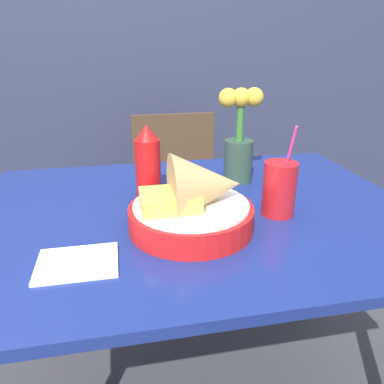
% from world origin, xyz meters
% --- Properties ---
extents(wall_window, '(7.00, 0.06, 2.60)m').
position_xyz_m(wall_window, '(0.00, 1.26, 1.30)').
color(wall_window, '#2D334C').
rests_on(wall_window, ground_plane).
extents(dining_table, '(1.14, 0.84, 0.75)m').
position_xyz_m(dining_table, '(0.00, 0.00, 0.65)').
color(dining_table, navy).
rests_on(dining_table, ground_plane).
extents(chair_far_window, '(0.40, 0.40, 0.83)m').
position_xyz_m(chair_far_window, '(0.08, 0.81, 0.50)').
color(chair_far_window, '#473323').
rests_on(chair_far_window, ground_plane).
extents(food_basket, '(0.29, 0.29, 0.18)m').
position_xyz_m(food_basket, '(-0.02, -0.11, 0.81)').
color(food_basket, red).
rests_on(food_basket, dining_table).
extents(ketchup_bottle, '(0.07, 0.07, 0.20)m').
position_xyz_m(ketchup_bottle, '(-0.11, 0.10, 0.85)').
color(ketchup_bottle, red).
rests_on(ketchup_bottle, dining_table).
extents(drink_cup, '(0.08, 0.08, 0.23)m').
position_xyz_m(drink_cup, '(0.19, -0.07, 0.81)').
color(drink_cup, red).
rests_on(drink_cup, dining_table).
extents(flower_vase, '(0.13, 0.09, 0.28)m').
position_xyz_m(flower_vase, '(0.17, 0.18, 0.88)').
color(flower_vase, '#2D4738').
rests_on(flower_vase, dining_table).
extents(napkin, '(0.16, 0.12, 0.01)m').
position_xyz_m(napkin, '(-0.28, -0.21, 0.75)').
color(napkin, white).
rests_on(napkin, dining_table).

